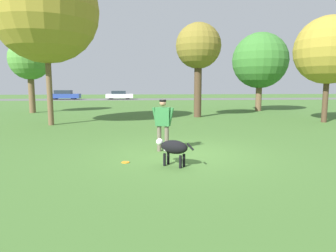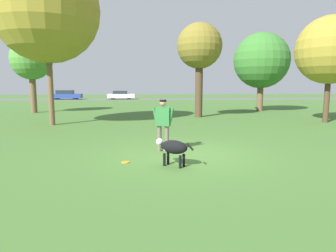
% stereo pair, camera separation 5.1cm
% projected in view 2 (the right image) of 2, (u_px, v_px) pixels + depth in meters
% --- Properties ---
extents(ground_plane, '(120.00, 120.00, 0.00)m').
position_uv_depth(ground_plane, '(183.00, 154.00, 8.82)').
color(ground_plane, '#426B2D').
extents(far_road_strip, '(120.00, 6.00, 0.01)m').
position_uv_depth(far_road_strip, '(153.00, 99.00, 43.95)').
color(far_road_strip, '#5B5B59').
rests_on(far_road_strip, ground_plane).
extents(person, '(0.68, 0.35, 1.58)m').
position_uv_depth(person, '(163.00, 121.00, 9.06)').
color(person, '#665B4C').
rests_on(person, ground_plane).
extents(dog, '(0.93, 0.71, 0.67)m').
position_uv_depth(dog, '(173.00, 148.00, 7.45)').
color(dog, black).
rests_on(dog, ground_plane).
extents(frisbee, '(0.21, 0.21, 0.02)m').
position_uv_depth(frisbee, '(125.00, 162.00, 7.84)').
color(frisbee, orange).
rests_on(frisbee, ground_plane).
extents(tree_far_left, '(2.96, 2.96, 5.38)m').
position_uv_depth(tree_far_left, '(31.00, 60.00, 21.74)').
color(tree_far_left, brown).
rests_on(tree_far_left, ground_plane).
extents(tree_mid_center, '(2.83, 2.83, 5.87)m').
position_uv_depth(tree_mid_center, '(199.00, 47.00, 18.61)').
color(tree_mid_center, '#4C3826').
rests_on(tree_mid_center, ground_plane).
extents(tree_far_right, '(4.29, 4.29, 6.08)m').
position_uv_depth(tree_far_right, '(261.00, 61.00, 23.27)').
color(tree_far_right, brown).
rests_on(tree_far_right, ground_plane).
extents(tree_near_left, '(5.17, 5.17, 8.26)m').
position_uv_depth(tree_near_left, '(46.00, 10.00, 14.56)').
color(tree_near_left, brown).
rests_on(tree_near_left, ground_plane).
extents(tree_near_right, '(3.59, 3.59, 5.68)m').
position_uv_depth(tree_near_right, '(330.00, 50.00, 15.90)').
color(tree_near_right, '#4C3826').
rests_on(tree_near_right, ground_plane).
extents(parked_car_blue, '(4.42, 1.78, 1.34)m').
position_uv_depth(parked_car_blue, '(66.00, 95.00, 43.27)').
color(parked_car_blue, '#284293').
rests_on(parked_car_blue, ground_plane).
extents(parked_car_white, '(3.96, 1.92, 1.24)m').
position_uv_depth(parked_car_white, '(121.00, 95.00, 43.58)').
color(parked_car_white, white).
rests_on(parked_car_white, ground_plane).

